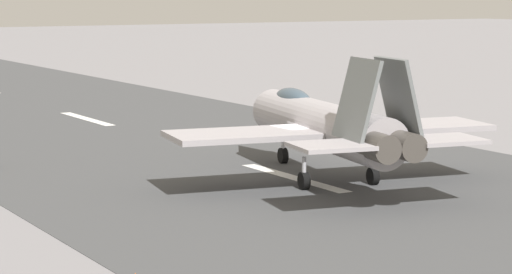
# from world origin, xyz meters

# --- Properties ---
(ground_plane) EXTENTS (400.00, 400.00, 0.00)m
(ground_plane) POSITION_xyz_m (0.00, 0.00, 0.00)
(ground_plane) COLOR gray
(runway_strip) EXTENTS (240.00, 26.00, 0.02)m
(runway_strip) POSITION_xyz_m (-0.02, 0.00, 0.01)
(runway_strip) COLOR #434446
(runway_strip) RESTS_ON ground
(fighter_jet) EXTENTS (17.06, 14.62, 5.71)m
(fighter_jet) POSITION_xyz_m (-0.37, -0.83, 2.51)
(fighter_jet) COLOR #A7A1A6
(fighter_jet) RESTS_ON ground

